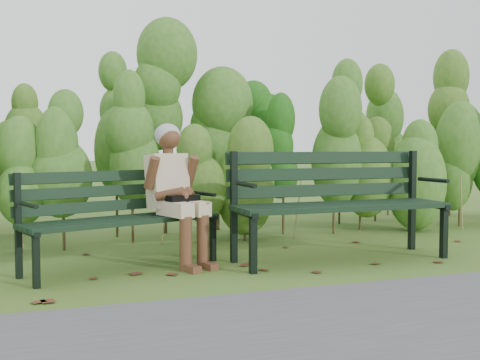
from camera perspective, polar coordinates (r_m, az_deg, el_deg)
name	(u,v)px	position (r m, az deg, el deg)	size (l,w,h in m)	color
ground	(253,265)	(5.10, 1.28, -8.65)	(80.00, 80.00, 0.00)	#425B1A
footpath	(395,347)	(3.20, 15.51, -16.04)	(60.00, 2.50, 0.01)	#474749
hedge_band	(199,131)	(6.77, -4.15, 5.00)	(11.04, 1.67, 2.42)	#47381E
leaf_litter	(222,268)	(4.98, -1.89, -8.92)	(5.91, 2.12, 0.01)	#572C1A
bench_left	(118,210)	(5.06, -12.32, -3.04)	(1.80, 1.11, 0.86)	black
bench_right	(336,195)	(5.42, 9.68, -1.54)	(2.06, 0.71, 1.03)	black
seated_woman	(175,185)	(5.12, -6.60, -0.52)	(0.58, 0.81, 1.28)	#BAA18E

